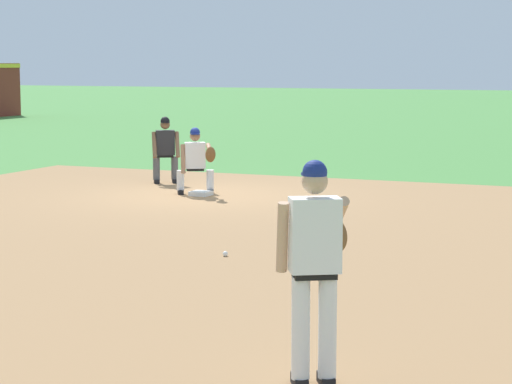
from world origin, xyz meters
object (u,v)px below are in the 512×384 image
(umpire, at_px, (165,147))
(baseball, at_px, (225,254))
(first_base_bag, at_px, (201,193))
(first_baseman, at_px, (196,158))
(pitcher, at_px, (316,259))

(umpire, bearing_deg, baseball, -146.57)
(first_base_bag, bearing_deg, first_baseman, 47.44)
(baseball, height_order, umpire, umpire)
(pitcher, distance_m, first_baseman, 12.08)
(pitcher, height_order, first_baseman, pitcher)
(baseball, bearing_deg, umpire, 33.43)
(first_base_bag, relative_size, umpire, 0.26)
(first_base_bag, height_order, first_baseman, first_baseman)
(first_baseman, height_order, umpire, umpire)
(first_base_bag, bearing_deg, baseball, -151.02)
(first_base_bag, xyz_separation_m, pitcher, (-10.22, -6.01, 1.01))
(baseball, distance_m, umpire, 8.52)
(baseball, height_order, first_baseman, first_baseman)
(first_base_bag, relative_size, pitcher, 0.20)
(baseball, xyz_separation_m, umpire, (7.08, 4.68, 0.76))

